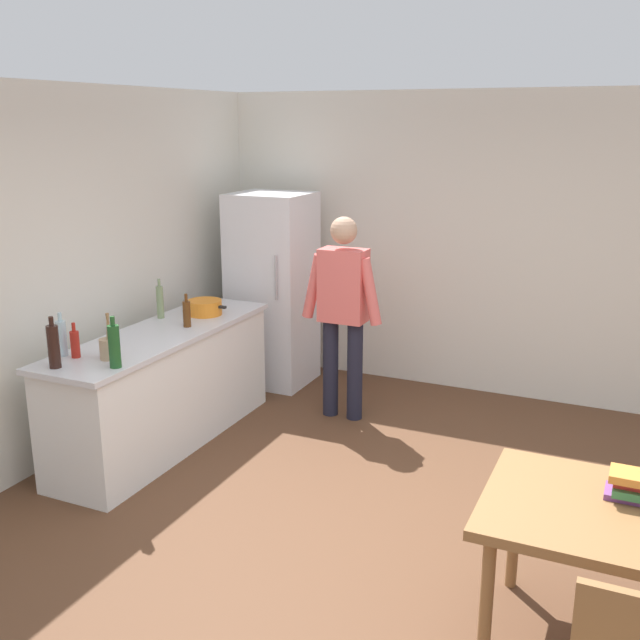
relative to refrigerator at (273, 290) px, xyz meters
name	(u,v)px	position (x,y,z in m)	size (l,w,h in m)	color
ground_plane	(369,555)	(1.90, -2.40, -0.90)	(14.00, 14.00, 0.00)	brown
wall_back	(492,247)	(1.90, 0.60, 0.45)	(6.40, 0.12, 2.70)	silver
wall_left	(35,282)	(-0.70, -2.20, 0.45)	(0.12, 5.60, 2.70)	silver
kitchen_counter	(164,387)	(-0.10, -1.60, -0.45)	(0.64, 2.20, 0.90)	white
refrigerator	(273,290)	(0.00, 0.00, 0.00)	(0.70, 0.67, 1.80)	white
person	(343,305)	(0.95, -0.55, 0.08)	(0.70, 0.22, 1.70)	#1E1E2D
cooking_pot	(205,307)	(-0.08, -1.03, 0.06)	(0.40, 0.28, 0.12)	orange
utensil_jar	(108,348)	(-0.02, -2.28, 0.08)	(0.11, 0.11, 0.32)	tan
bottle_sauce_red	(75,344)	(-0.24, -2.35, 0.10)	(0.06, 0.06, 0.24)	#B22319
bottle_beer_brown	(187,313)	(0.00, -1.40, 0.11)	(0.06, 0.06, 0.26)	#5B3314
bottle_wine_dark	(54,346)	(-0.21, -2.57, 0.15)	(0.08, 0.08, 0.34)	black
bottle_vinegar_tall	(160,302)	(-0.34, -1.27, 0.14)	(0.06, 0.06, 0.32)	gray
bottle_water_clear	(62,338)	(-0.35, -2.35, 0.13)	(0.07, 0.07, 0.30)	silver
bottle_wine_green	(114,346)	(0.14, -2.40, 0.15)	(0.08, 0.08, 0.34)	#1E5123
book_stack	(638,487)	(3.26, -2.56, -0.08)	(0.28, 0.19, 0.14)	#753D7F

